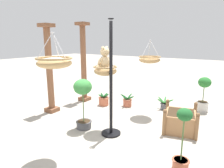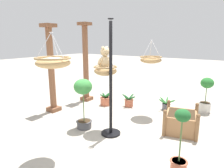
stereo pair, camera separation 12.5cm
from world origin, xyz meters
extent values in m
plane|color=#A8A093|center=(0.00, 0.00, 0.00)|extent=(40.00, 40.00, 0.00)
cylinder|color=black|center=(-0.16, 0.04, 1.24)|extent=(0.07, 0.07, 2.49)
cylinder|color=black|center=(-0.16, 0.04, 0.02)|extent=(0.44, 0.44, 0.04)
torus|color=black|center=(-0.16, 0.04, 2.53)|extent=(0.12, 0.12, 0.02)
ellipsoid|color=#A37F51|center=(-0.01, 0.29, 1.42)|extent=(0.52, 0.52, 0.21)
torus|color=olive|center=(-0.01, 0.29, 1.52)|extent=(0.54, 0.54, 0.04)
ellipsoid|color=silver|center=(-0.01, 0.29, 1.44)|extent=(0.45, 0.45, 0.17)
cylinder|color=#B7B7BC|center=(0.09, 0.35, 1.71)|extent=(0.22, 0.13, 0.39)
cylinder|color=#B7B7BC|center=(-0.11, 0.35, 1.71)|extent=(0.22, 0.13, 0.39)
cylinder|color=#B7B7BC|center=(-0.01, 0.18, 1.71)|extent=(0.01, 0.25, 0.39)
torus|color=#B7B7BC|center=(-0.01, 0.29, 1.90)|extent=(0.06, 0.06, 0.01)
ellipsoid|color=tan|center=(-0.01, 0.30, 1.61)|extent=(0.27, 0.23, 0.31)
sphere|color=tan|center=(-0.01, 0.30, 1.85)|extent=(0.25, 0.25, 0.21)
ellipsoid|color=#D9B683|center=(-0.01, 0.38, 1.84)|extent=(0.11, 0.09, 0.07)
sphere|color=black|center=(-0.01, 0.41, 1.84)|extent=(0.03, 0.03, 0.03)
sphere|color=tan|center=(-0.08, 0.30, 1.93)|extent=(0.08, 0.08, 0.08)
sphere|color=tan|center=(0.06, 0.30, 1.93)|extent=(0.08, 0.08, 0.08)
ellipsoid|color=tan|center=(-0.15, 0.34, 1.65)|extent=(0.08, 0.15, 0.20)
ellipsoid|color=tan|center=(0.13, 0.34, 1.65)|extent=(0.08, 0.15, 0.20)
ellipsoid|color=tan|center=(-0.08, 0.42, 1.49)|extent=(0.10, 0.18, 0.10)
ellipsoid|color=tan|center=(0.06, 0.42, 1.49)|extent=(0.10, 0.18, 0.10)
ellipsoid|color=tan|center=(-1.39, 0.39, 1.73)|extent=(0.59, 0.59, 0.18)
torus|color=#97794E|center=(-1.39, 0.39, 1.81)|extent=(0.61, 0.61, 0.04)
ellipsoid|color=silver|center=(-1.39, 0.39, 1.75)|extent=(0.52, 0.52, 0.15)
cylinder|color=#B7B7BC|center=(-1.27, 0.46, 2.02)|extent=(0.25, 0.15, 0.43)
cylinder|color=#B7B7BC|center=(-1.51, 0.46, 2.02)|extent=(0.25, 0.15, 0.43)
cylinder|color=#B7B7BC|center=(-1.39, 0.25, 2.02)|extent=(0.01, 0.28, 0.43)
torus|color=#B7B7BC|center=(-1.39, 0.39, 2.23)|extent=(0.06, 0.06, 0.01)
ellipsoid|color=#A37F51|center=(1.44, -0.18, 1.58)|extent=(0.58, 0.58, 0.18)
torus|color=olive|center=(1.44, -0.18, 1.66)|extent=(0.60, 0.60, 0.04)
cylinder|color=#B7B7BC|center=(1.55, -0.12, 1.88)|extent=(0.24, 0.15, 0.45)
cylinder|color=#B7B7BC|center=(1.32, -0.12, 1.88)|extent=(0.24, 0.15, 0.45)
cylinder|color=#B7B7BC|center=(1.44, -0.32, 1.88)|extent=(0.01, 0.28, 0.45)
torus|color=#B7B7BC|center=(1.44, -0.18, 2.10)|extent=(0.06, 0.06, 0.01)
cylinder|color=brown|center=(0.12, 2.34, 1.23)|extent=(0.18, 0.18, 2.46)
cube|color=brown|center=(0.12, 2.34, 0.06)|extent=(0.33, 0.33, 0.12)
cube|color=brown|center=(0.12, 2.34, 2.51)|extent=(0.35, 0.35, 0.10)
cylinder|color=brown|center=(1.52, 2.25, 1.29)|extent=(0.19, 0.19, 2.59)
cube|color=brown|center=(1.52, 2.25, 0.06)|extent=(0.34, 0.34, 0.12)
cube|color=brown|center=(1.52, 2.25, 2.64)|extent=(0.36, 0.36, 0.10)
cube|color=#9E7047|center=(0.89, -1.23, 0.22)|extent=(0.91, 0.83, 0.45)
cube|color=#382819|center=(0.89, -1.23, 0.42)|extent=(0.80, 0.73, 0.06)
cylinder|color=brown|center=(0.43, -0.99, 0.27)|extent=(0.08, 0.08, 0.55)
cylinder|color=brown|center=(1.19, -0.82, 0.27)|extent=(0.08, 0.08, 0.55)
cylinder|color=brown|center=(0.58, -1.65, 0.27)|extent=(0.08, 0.08, 0.55)
cylinder|color=brown|center=(1.34, -1.48, 0.27)|extent=(0.08, 0.08, 0.55)
sphere|color=brown|center=(0.43, -0.99, 0.58)|extent=(0.09, 0.09, 0.09)
sphere|color=brown|center=(1.19, -0.82, 0.58)|extent=(0.09, 0.09, 0.09)
sphere|color=brown|center=(0.58, -1.65, 0.58)|extent=(0.09, 0.09, 0.09)
sphere|color=brown|center=(1.34, -1.48, 0.58)|extent=(0.09, 0.09, 0.09)
cylinder|color=#4C4C51|center=(2.09, -0.47, 0.10)|extent=(0.22, 0.22, 0.20)
torus|color=#444449|center=(2.09, -0.47, 0.19)|extent=(0.26, 0.26, 0.03)
cylinder|color=#382819|center=(2.09, -0.47, 0.19)|extent=(0.20, 0.20, 0.03)
ellipsoid|color=#38843D|center=(2.22, -0.44, 0.28)|extent=(0.29, 0.10, 0.19)
ellipsoid|color=#38843D|center=(2.14, -0.35, 0.28)|extent=(0.15, 0.28, 0.19)
ellipsoid|color=#38843D|center=(2.01, -0.38, 0.28)|extent=(0.23, 0.23, 0.21)
ellipsoid|color=#38843D|center=(1.98, -0.54, 0.29)|extent=(0.27, 0.20, 0.17)
ellipsoid|color=#38843D|center=(2.11, -0.60, 0.28)|extent=(0.09, 0.29, 0.18)
cylinder|color=#4C4C51|center=(-0.25, 0.77, 0.09)|extent=(0.36, 0.36, 0.18)
torus|color=#444449|center=(-0.25, 0.77, 0.17)|extent=(0.39, 0.39, 0.03)
cylinder|color=#382819|center=(-0.25, 0.77, 0.16)|extent=(0.31, 0.31, 0.03)
cylinder|color=#4C6B38|center=(-0.25, 0.77, 0.52)|extent=(0.02, 0.02, 0.69)
ellipsoid|color=#38843D|center=(-0.25, 0.77, 1.04)|extent=(0.43, 0.43, 0.37)
cylinder|color=#AD563D|center=(1.75, 0.64, 0.12)|extent=(0.27, 0.27, 0.24)
torus|color=#9C4E37|center=(1.75, 0.64, 0.23)|extent=(0.30, 0.30, 0.03)
cylinder|color=#382819|center=(1.75, 0.64, 0.22)|extent=(0.24, 0.24, 0.03)
ellipsoid|color=#1E5B28|center=(1.87, 0.63, 0.32)|extent=(0.28, 0.08, 0.16)
ellipsoid|color=#1E5B28|center=(1.75, 0.77, 0.32)|extent=(0.05, 0.28, 0.14)
ellipsoid|color=#1E5B28|center=(1.63, 0.66, 0.31)|extent=(0.27, 0.09, 0.18)
ellipsoid|color=#1E5B28|center=(1.74, 0.52, 0.31)|extent=(0.08, 0.27, 0.17)
cylinder|color=#BC6042|center=(-0.63, -1.62, 0.10)|extent=(0.26, 0.26, 0.19)
torus|color=#A9573B|center=(-0.63, -1.62, 0.18)|extent=(0.29, 0.29, 0.03)
cylinder|color=#382819|center=(-0.63, -1.62, 0.18)|extent=(0.22, 0.22, 0.03)
cylinder|color=#4C6B38|center=(-0.63, -1.62, 0.54)|extent=(0.02, 0.02, 0.69)
ellipsoid|color=#1E5B28|center=(-0.63, -1.62, 0.98)|extent=(0.24, 0.24, 0.20)
cylinder|color=#BC6042|center=(1.44, 1.36, 0.13)|extent=(0.32, 0.32, 0.27)
torus|color=#A9573B|center=(1.44, 1.36, 0.26)|extent=(0.35, 0.35, 0.03)
cylinder|color=#382819|center=(1.44, 1.36, 0.25)|extent=(0.28, 0.28, 0.03)
ellipsoid|color=#1E5B28|center=(1.53, 1.35, 0.33)|extent=(0.21, 0.08, 0.14)
ellipsoid|color=#1E5B28|center=(1.47, 1.44, 0.33)|extent=(0.12, 0.21, 0.16)
ellipsoid|color=#1E5B28|center=(1.36, 1.41, 0.33)|extent=(0.20, 0.16, 0.14)
ellipsoid|color=#1E5B28|center=(1.37, 1.30, 0.33)|extent=(0.18, 0.18, 0.15)
ellipsoid|color=#1E5B28|center=(1.47, 1.28, 0.33)|extent=(0.13, 0.20, 0.17)
cylinder|color=beige|center=(2.60, -1.47, 0.14)|extent=(0.33, 0.33, 0.29)
torus|color=#BCB7AE|center=(2.60, -1.47, 0.28)|extent=(0.37, 0.37, 0.03)
cylinder|color=#382819|center=(2.60, -1.47, 0.27)|extent=(0.29, 0.29, 0.03)
cylinder|color=#4C6B38|center=(2.60, -1.47, 0.52)|extent=(0.02, 0.02, 0.45)
ellipsoid|color=#28702D|center=(2.60, -1.47, 0.89)|extent=(0.37, 0.37, 0.31)
camera|label=1|loc=(-3.65, -2.20, 2.11)|focal=31.50mm
camera|label=2|loc=(-3.59, -2.31, 2.11)|focal=31.50mm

